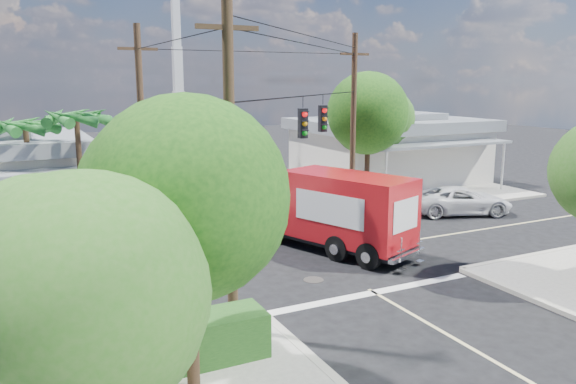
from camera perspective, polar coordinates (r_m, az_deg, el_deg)
ground at (r=22.08m, az=2.32°, el=-6.52°), size 120.00×120.00×0.00m
sidewalk_ne at (r=36.67m, az=9.11°, el=0.64°), size 14.12×14.12×0.14m
sidewalk_nw at (r=30.07m, az=-27.11°, el=-2.82°), size 14.12×14.12×0.14m
road_markings at (r=20.87m, az=4.27°, el=-7.60°), size 32.00×32.00×0.01m
building_ne at (r=38.15m, az=10.27°, el=4.43°), size 11.80×10.20×4.50m
radio_tower at (r=39.89m, az=-11.05°, el=9.48°), size 0.80×0.80×17.00m
tree_sw_front at (r=11.59m, az=-10.09°, el=-0.92°), size 3.88×3.78×6.03m
tree_sw_back at (r=8.88m, az=-21.07°, el=-8.19°), size 3.56×3.42×5.41m
tree_ne_front at (r=30.64m, az=8.23°, el=7.45°), size 4.21×4.14×6.66m
tree_ne_back at (r=33.97m, az=9.73°, el=6.79°), size 3.77×3.66×5.82m
palm_nw_front at (r=26.12m, az=-20.68°, el=6.82°), size 3.01×3.08×5.59m
palm_nw_back at (r=27.52m, az=-25.12°, el=5.89°), size 3.01×3.08×5.19m
utility_poles at (r=21.88m, az=-3.27°, el=5.82°), size 12.00×10.68×9.00m
picket_fence at (r=14.38m, az=-15.03°, el=-14.07°), size 5.94×0.06×1.00m
hedge_sw at (r=13.64m, az=-15.18°, el=-15.50°), size 6.20×1.20×1.10m
vending_boxes at (r=30.33m, az=7.50°, el=-0.34°), size 1.90×0.50×1.10m
delivery_truck at (r=22.55m, az=4.62°, el=-1.93°), size 4.60×7.60×3.17m
parked_car at (r=30.09m, az=17.19°, el=-0.83°), size 5.53×3.95×1.40m
pedestrian at (r=12.72m, az=-12.30°, el=-16.18°), size 0.63×0.70×1.59m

